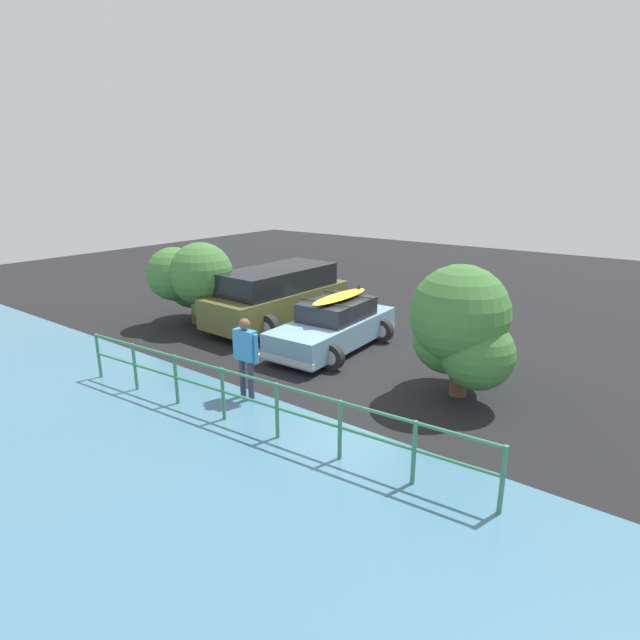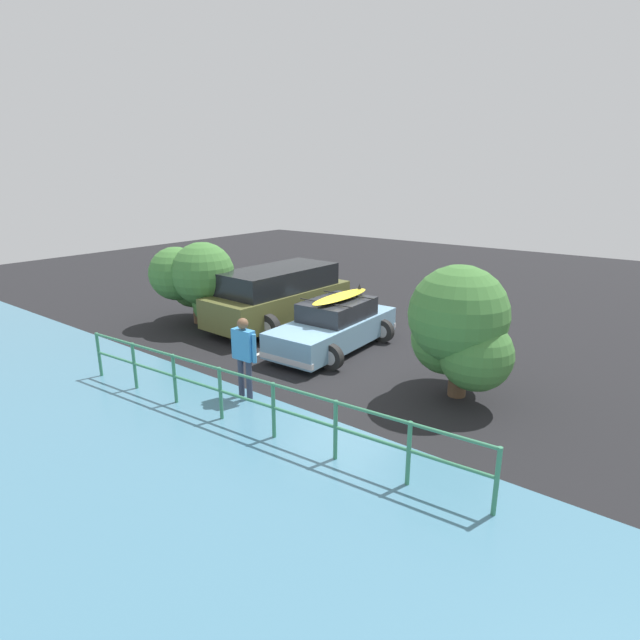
% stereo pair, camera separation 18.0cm
% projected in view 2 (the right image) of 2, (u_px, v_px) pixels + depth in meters
% --- Properties ---
extents(ground_plane, '(44.00, 44.00, 0.02)m').
position_uv_depth(ground_plane, '(342.00, 357.00, 12.90)').
color(ground_plane, black).
rests_on(ground_plane, ground).
extents(parking_stripe, '(0.12, 4.17, 0.00)m').
position_uv_depth(parking_stripe, '(296.00, 339.00, 14.26)').
color(parking_stripe, silver).
rests_on(parking_stripe, ground).
extents(sedan_car, '(2.33, 4.19, 1.60)m').
position_uv_depth(sedan_car, '(335.00, 326.00, 13.34)').
color(sedan_car, '#729EBC').
rests_on(sedan_car, ground).
extents(suv_car, '(2.86, 5.03, 1.81)m').
position_uv_depth(suv_car, '(279.00, 296.00, 15.36)').
color(suv_car, brown).
rests_on(suv_car, ground).
extents(person_bystander, '(0.68, 0.23, 1.74)m').
position_uv_depth(person_bystander, '(244.00, 351.00, 10.27)').
color(person_bystander, '#33384C').
rests_on(person_bystander, ground).
extents(railing_fence, '(9.07, 0.71, 1.05)m').
position_uv_depth(railing_fence, '(246.00, 394.00, 9.11)').
color(railing_fence, '#387F5B').
rests_on(railing_fence, ground).
extents(bush_near_left, '(2.24, 2.61, 2.84)m').
position_uv_depth(bush_near_left, '(461.00, 325.00, 10.24)').
color(bush_near_left, brown).
rests_on(bush_near_left, ground).
extents(bush_near_right, '(2.94, 2.38, 2.63)m').
position_uv_depth(bush_near_right, '(197.00, 280.00, 15.29)').
color(bush_near_right, brown).
rests_on(bush_near_right, ground).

